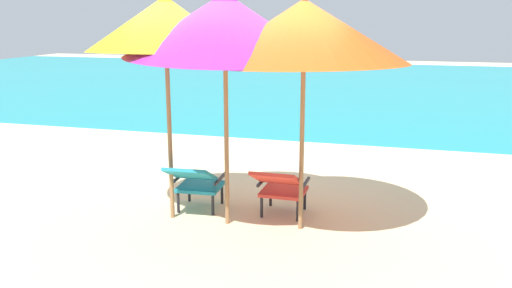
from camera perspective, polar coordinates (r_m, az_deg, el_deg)
The scene contains 7 objects.
ground_plane at distance 10.64m, azimuth 5.51°, elevation 0.64°, with size 40.00×40.00×0.00m, color beige.
ocean_band at distance 19.10m, azimuth 10.18°, elevation 6.19°, with size 40.00×18.00×0.01m, color teal.
lounge_chair_left at distance 6.53m, azimuth -6.42°, elevation -3.94°, with size 0.59×0.91×0.68m.
lounge_chair_right at distance 6.33m, azimuth 2.62°, elevation -4.46°, with size 0.56×0.88×0.68m.
beach_umbrella_left at distance 6.13m, azimuth -9.60°, elevation 12.41°, with size 1.83×1.86×2.60m.
beach_umbrella_center at distance 5.86m, azimuth -3.32°, elevation 12.47°, with size 3.11×3.11×2.63m.
beach_umbrella_right at distance 5.72m, azimuth 5.14°, elevation 11.76°, with size 3.09×3.10×2.56m.
Camera 1 is at (1.80, -6.22, 2.35)m, focal length 37.63 mm.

